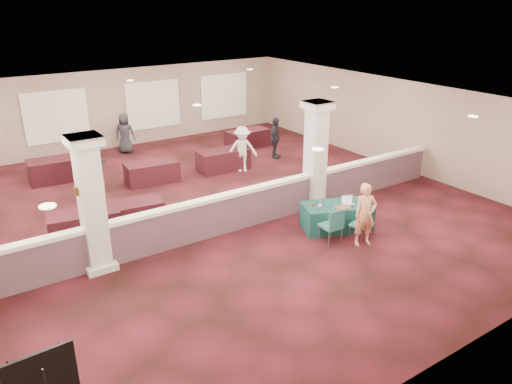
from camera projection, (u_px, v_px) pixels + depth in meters
ground at (202, 212)px, 14.67m from camera, size 16.00×16.00×0.00m
wall_back at (107, 110)px, 20.25m from camera, size 16.00×0.04×3.20m
wall_front at (436, 290)px, 7.92m from camera, size 16.00×0.04×3.20m
wall_right at (393, 123)px, 18.24m from camera, size 0.04×16.00×3.20m
ceiling at (197, 104)px, 13.50m from camera, size 16.00×16.00×0.02m
partition_wall at (228, 212)px, 13.31m from camera, size 15.60×0.28×1.10m
column_left at (92, 204)px, 11.10m from camera, size 0.72×0.72×3.20m
column_right at (315, 155)px, 14.47m from camera, size 0.72×0.72×3.20m
sconce_left at (77, 191)px, 10.82m from camera, size 0.12×0.12×0.18m
sconce_right at (102, 186)px, 11.11m from camera, size 0.12×0.12×0.18m
near_table at (337, 216)px, 13.56m from camera, size 2.04×1.52×0.71m
conf_chair_main at (362, 223)px, 12.88m from camera, size 0.51×0.51×0.81m
conf_chair_side at (333, 224)px, 12.60m from camera, size 0.51×0.52×0.98m
woman at (365, 215)px, 12.53m from camera, size 0.69×0.56×1.64m
far_table_front_left at (84, 224)px, 13.06m from camera, size 1.93×1.19×0.73m
far_table_front_center at (132, 214)px, 13.74m from camera, size 1.76×1.03×0.68m
far_table_front_right at (223, 160)px, 18.15m from camera, size 1.90×1.06×0.74m
far_table_back_left at (58, 169)px, 17.11m from camera, size 1.96×1.08×0.77m
far_table_back_center at (152, 172)px, 16.92m from camera, size 1.83×1.04×0.71m
far_table_back_right at (247, 138)px, 20.89m from camera, size 1.82×0.98×0.72m
attendee_a at (96, 165)px, 16.09m from camera, size 0.91×0.68×1.69m
attendee_b at (242, 149)px, 17.84m from camera, size 1.16×0.88×1.65m
attendee_c at (275, 138)px, 19.28m from camera, size 1.01×0.93×1.60m
attendee_d at (125, 133)px, 19.94m from camera, size 0.89×0.80×1.60m
laptop_base at (348, 204)px, 13.44m from camera, size 0.38×0.32×0.02m
laptop_screen at (347, 199)px, 13.50m from camera, size 0.30×0.13×0.21m
screen_glow at (347, 199)px, 13.50m from camera, size 0.27×0.11×0.18m
knitting at (343, 207)px, 13.21m from camera, size 0.46×0.41×0.03m
yarn_cream at (320, 206)px, 13.21m from camera, size 0.11×0.11×0.11m
yarn_red at (313, 204)px, 13.31m from camera, size 0.10×0.10×0.10m
yarn_grey at (321, 203)px, 13.42m from camera, size 0.10×0.10×0.10m
scissors at (363, 206)px, 13.31m from camera, size 0.12×0.07×0.01m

